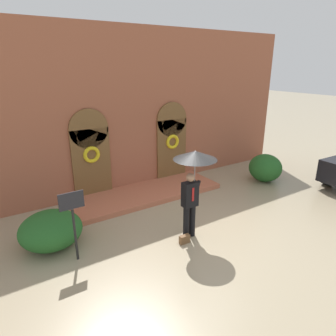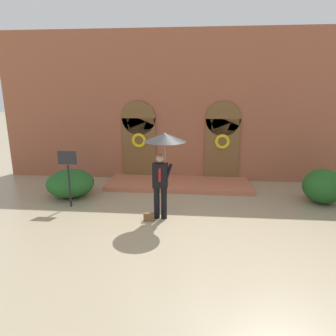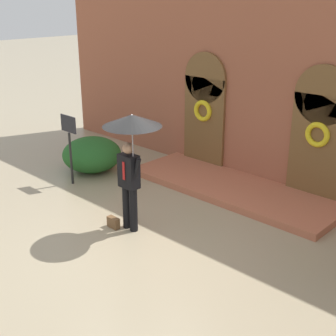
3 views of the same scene
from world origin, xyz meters
The scene contains 7 objects.
ground_plane centered at (0.00, 0.00, 0.00)m, with size 80.00×80.00×0.00m, color tan.
building_facade centered at (0.00, 4.15, 2.68)m, with size 14.00×2.30×5.60m.
person_with_umbrella centered at (-0.24, 0.11, 1.91)m, with size 1.10×1.10×2.36m.
handbag centered at (-0.62, -0.09, 0.11)m, with size 0.28×0.12×0.22m, color brown.
sign_post centered at (-3.14, 0.73, 1.16)m, with size 0.56×0.06×1.72m.
shrub_left centered at (-3.51, 1.64, 0.45)m, with size 1.54×1.53×0.90m, color #235B23.
shrub_right centered at (4.59, 1.78, 0.53)m, with size 1.24×1.27×1.07m, color #235B23.
Camera 2 is at (0.56, -7.50, 3.41)m, focal length 32.00 mm.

